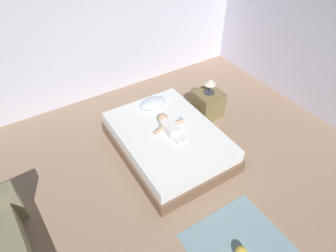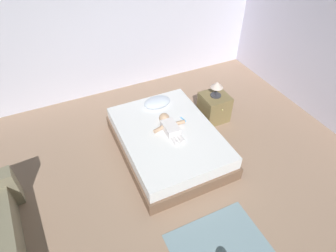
# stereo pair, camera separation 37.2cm
# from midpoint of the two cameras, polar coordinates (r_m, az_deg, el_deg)

# --- Properties ---
(ground_plane) EXTENTS (8.00, 8.00, 0.00)m
(ground_plane) POSITION_cam_midpoint_polar(r_m,az_deg,el_deg) (3.87, 1.70, -15.21)
(ground_plane) COLOR #A07F66
(wall_behind_bed) EXTENTS (8.00, 0.12, 2.55)m
(wall_behind_bed) POSITION_cam_midpoint_polar(r_m,az_deg,el_deg) (5.27, -17.17, 18.01)
(wall_behind_bed) COLOR silver
(wall_behind_bed) RESTS_ON ground_plane
(bed) EXTENTS (1.40, 1.91, 0.40)m
(bed) POSITION_cam_midpoint_polar(r_m,az_deg,el_deg) (4.32, -2.46, -3.12)
(bed) COLOR brown
(bed) RESTS_ON ground_plane
(pillow) EXTENTS (0.44, 0.28, 0.16)m
(pillow) POSITION_cam_midpoint_polar(r_m,az_deg,el_deg) (4.59, -5.40, 4.48)
(pillow) COLOR silver
(pillow) RESTS_ON bed
(baby) EXTENTS (0.51, 0.62, 0.16)m
(baby) POSITION_cam_midpoint_polar(r_m,az_deg,el_deg) (4.17, -2.37, -0.08)
(baby) COLOR silver
(baby) RESTS_ON bed
(toothbrush) EXTENTS (0.04, 0.14, 0.02)m
(toothbrush) POSITION_cam_midpoint_polar(r_m,az_deg,el_deg) (4.40, 0.08, 1.59)
(toothbrush) COLOR #3396DF
(toothbrush) RESTS_ON bed
(nightstand) EXTENTS (0.44, 0.47, 0.48)m
(nightstand) POSITION_cam_midpoint_polar(r_m,az_deg,el_deg) (4.98, 5.87, 4.34)
(nightstand) COLOR olive
(nightstand) RESTS_ON ground_plane
(lamp) EXTENTS (0.21, 0.21, 0.27)m
(lamp) POSITION_cam_midpoint_polar(r_m,az_deg,el_deg) (4.73, 6.23, 8.50)
(lamp) COLOR #333338
(lamp) RESTS_ON nightstand
(rug) EXTENTS (1.10, 1.03, 0.01)m
(rug) POSITION_cam_midpoint_polar(r_m,az_deg,el_deg) (3.62, 11.19, -22.89)
(rug) COLOR #7C99A5
(rug) RESTS_ON ground_plane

